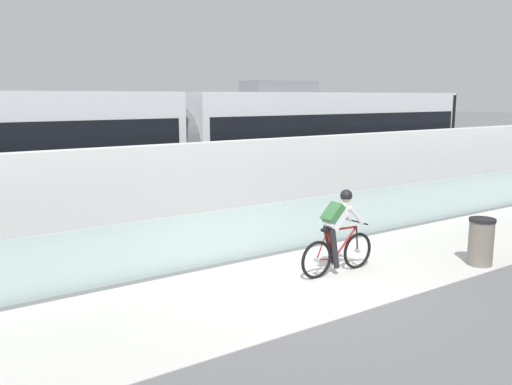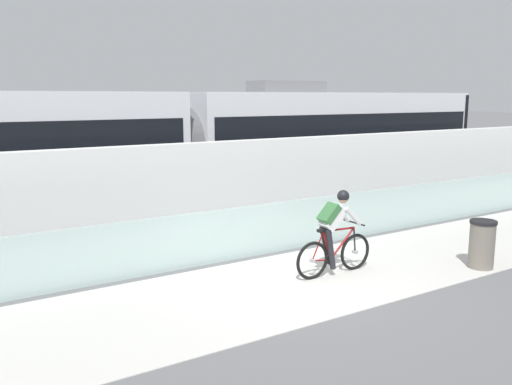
{
  "view_description": "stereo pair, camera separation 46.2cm",
  "coord_description": "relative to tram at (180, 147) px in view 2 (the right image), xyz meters",
  "views": [
    {
      "loc": [
        -6.03,
        -7.23,
        3.33
      ],
      "look_at": [
        0.6,
        2.35,
        1.25
      ],
      "focal_mm": 37.88,
      "sensor_mm": 36.0,
      "label": 1
    },
    {
      "loc": [
        -5.65,
        -7.48,
        3.33
      ],
      "look_at": [
        0.6,
        2.35,
        1.25
      ],
      "focal_mm": 37.88,
      "sensor_mm": 36.0,
      "label": 2
    }
  ],
  "objects": [
    {
      "name": "concrete_barrier_wall",
      "position": [
        -0.84,
        -3.2,
        -0.75
      ],
      "size": [
        32.0,
        0.36,
        2.29
      ],
      "primitive_type": "cube",
      "color": "white",
      "rests_on": "ground"
    },
    {
      "name": "trash_bin",
      "position": [
        2.7,
        -8.1,
        -1.41
      ],
      "size": [
        0.51,
        0.51,
        0.96
      ],
      "color": "slate",
      "rests_on": "ground"
    },
    {
      "name": "cyclist_on_bike",
      "position": [
        0.01,
        -6.85,
        -1.09
      ],
      "size": [
        1.77,
        0.58,
        1.61
      ],
      "color": "black",
      "rests_on": "ground"
    },
    {
      "name": "tram_rail_far",
      "position": [
        -0.84,
        0.72,
        -1.89
      ],
      "size": [
        32.0,
        0.08,
        0.01
      ],
      "primitive_type": "cube",
      "color": "#595654",
      "rests_on": "ground"
    },
    {
      "name": "tram",
      "position": [
        0.0,
        0.0,
        0.0
      ],
      "size": [
        22.56,
        2.54,
        3.81
      ],
      "color": "silver",
      "rests_on": "ground"
    },
    {
      "name": "tram_rail_near",
      "position": [
        -0.84,
        -0.72,
        -1.89
      ],
      "size": [
        32.0,
        0.08,
        0.01
      ],
      "primitive_type": "cube",
      "color": "#595654",
      "rests_on": "ground"
    },
    {
      "name": "ground_plane",
      "position": [
        -0.84,
        -6.85,
        -1.89
      ],
      "size": [
        200.0,
        200.0,
        0.0
      ],
      "primitive_type": "plane",
      "color": "slate"
    },
    {
      "name": "bike_path_deck",
      "position": [
        -0.84,
        -6.85,
        -1.89
      ],
      "size": [
        32.0,
        3.2,
        0.01
      ],
      "primitive_type": "cube",
      "color": "silver",
      "rests_on": "ground"
    },
    {
      "name": "glass_parapet",
      "position": [
        -0.84,
        -5.0,
        -1.35
      ],
      "size": [
        32.0,
        0.05,
        1.08
      ],
      "primitive_type": "cube",
      "color": "#ADC6C1",
      "rests_on": "ground"
    }
  ]
}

